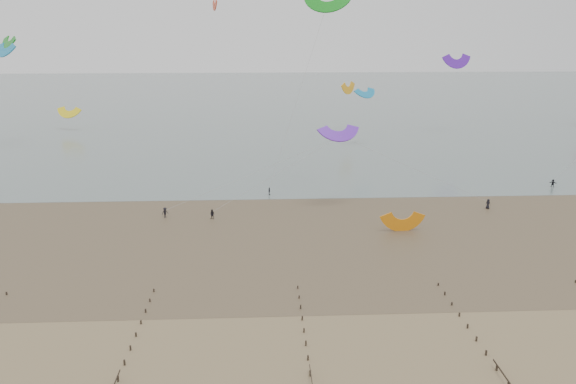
# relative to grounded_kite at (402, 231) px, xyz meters

# --- Properties ---
(ground) EXTENTS (500.00, 500.00, 0.00)m
(ground) POSITION_rel_grounded_kite_xyz_m (-22.20, -31.90, 0.00)
(ground) COLOR brown
(ground) RESTS_ON ground
(sea_and_shore) EXTENTS (500.00, 665.00, 0.03)m
(sea_and_shore) POSITION_rel_grounded_kite_xyz_m (-26.27, 2.50, 0.01)
(sea_and_shore) COLOR #475654
(sea_and_shore) RESTS_ON ground
(kitesurfers) EXTENTS (126.60, 17.59, 1.85)m
(kitesurfers) POSITION_rel_grounded_kite_xyz_m (-11.87, 14.29, 0.87)
(kitesurfers) COLOR black
(kitesurfers) RESTS_ON ground
(grounded_kite) EXTENTS (6.42, 5.16, 3.37)m
(grounded_kite) POSITION_rel_grounded_kite_xyz_m (0.00, 0.00, 0.00)
(grounded_kite) COLOR orange
(grounded_kite) RESTS_ON ground
(kites_airborne) EXTENTS (234.44, 126.93, 41.03)m
(kites_airborne) POSITION_rel_grounded_kite_xyz_m (-38.79, 62.00, 20.46)
(kites_airborne) COLOR #0E8114
(kites_airborne) RESTS_ON ground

